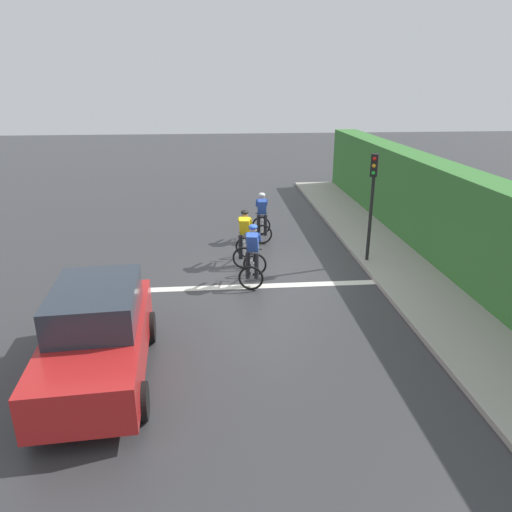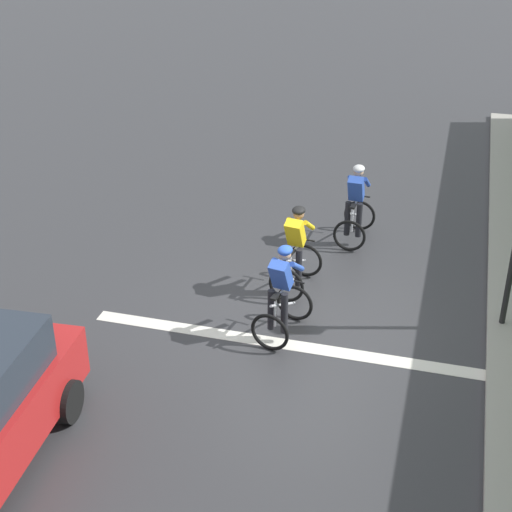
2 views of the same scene
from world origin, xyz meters
name	(u,v)px [view 2 (image 2 of 2)]	position (x,y,z in m)	size (l,w,h in m)	color
ground_plane	(302,322)	(0.00, 0.00, 0.00)	(80.00, 80.00, 0.00)	#333335
road_marking_stop_line	(292,345)	(0.00, -0.74, 0.00)	(7.00, 0.30, 0.01)	silver
cyclist_lead	(356,206)	(0.38, 3.34, 0.80)	(0.74, 1.12, 1.66)	black
cyclist_second	(296,252)	(-0.36, 1.07, 0.80)	(0.82, 1.16, 1.66)	black
cyclist_mid	(282,295)	(-0.25, -0.49, 0.80)	(0.87, 1.19, 1.66)	black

